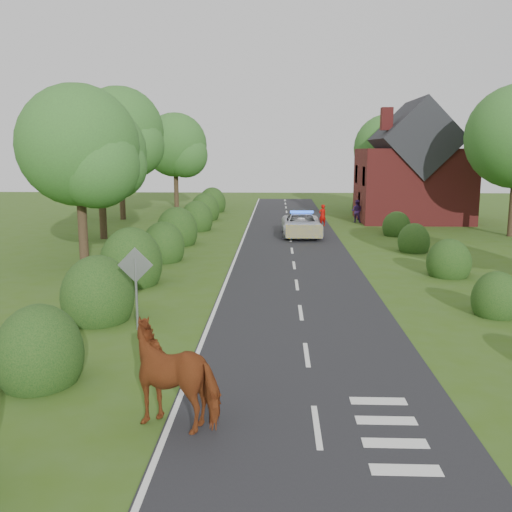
{
  "coord_description": "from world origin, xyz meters",
  "views": [
    {
      "loc": [
        -0.79,
        -14.38,
        5.32
      ],
      "look_at": [
        -1.62,
        7.4,
        1.3
      ],
      "focal_mm": 40.0,
      "sensor_mm": 36.0,
      "label": 1
    }
  ],
  "objects_px": {
    "police_van": "(302,225)",
    "road_sign": "(136,276)",
    "cow": "(178,380)",
    "pedestrian_purple": "(357,211)",
    "pedestrian_red": "(322,215)"
  },
  "relations": [
    {
      "from": "cow",
      "to": "pedestrian_purple",
      "type": "distance_m",
      "value": 33.54
    },
    {
      "from": "pedestrian_purple",
      "to": "road_sign",
      "type": "bearing_deg",
      "value": 89.69
    },
    {
      "from": "cow",
      "to": "pedestrian_red",
      "type": "xyz_separation_m",
      "value": [
        5.17,
        30.25,
        -0.07
      ]
    },
    {
      "from": "cow",
      "to": "pedestrian_red",
      "type": "distance_m",
      "value": 30.69
    },
    {
      "from": "road_sign",
      "to": "pedestrian_purple",
      "type": "relative_size",
      "value": 1.48
    },
    {
      "from": "pedestrian_red",
      "to": "pedestrian_purple",
      "type": "bearing_deg",
      "value": -166.48
    },
    {
      "from": "cow",
      "to": "pedestrian_purple",
      "type": "height_order",
      "value": "pedestrian_purple"
    },
    {
      "from": "police_van",
      "to": "pedestrian_red",
      "type": "height_order",
      "value": "police_van"
    },
    {
      "from": "police_van",
      "to": "pedestrian_purple",
      "type": "bearing_deg",
      "value": 57.52
    },
    {
      "from": "police_van",
      "to": "pedestrian_purple",
      "type": "relative_size",
      "value": 3.13
    },
    {
      "from": "cow",
      "to": "police_van",
      "type": "xyz_separation_m",
      "value": [
        3.48,
        25.31,
        -0.12
      ]
    },
    {
      "from": "police_van",
      "to": "road_sign",
      "type": "bearing_deg",
      "value": -107.31
    },
    {
      "from": "pedestrian_red",
      "to": "police_van",
      "type": "bearing_deg",
      "value": 44.29
    },
    {
      "from": "cow",
      "to": "police_van",
      "type": "distance_m",
      "value": 25.55
    },
    {
      "from": "road_sign",
      "to": "police_van",
      "type": "height_order",
      "value": "road_sign"
    }
  ]
}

